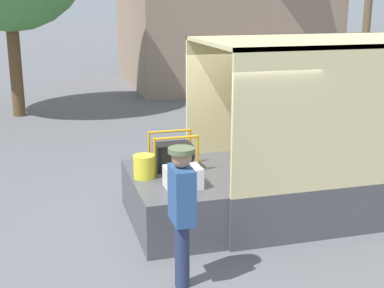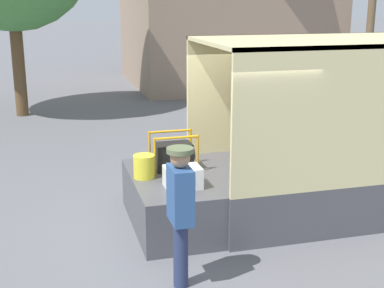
{
  "view_description": "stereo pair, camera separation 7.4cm",
  "coord_description": "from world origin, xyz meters",
  "px_view_note": "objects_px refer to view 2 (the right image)",
  "views": [
    {
      "loc": [
        -2.34,
        -7.52,
        3.4
      ],
      "look_at": [
        -0.28,
        -0.2,
        1.33
      ],
      "focal_mm": 50.0,
      "sensor_mm": 36.0,
      "label": 1
    },
    {
      "loc": [
        -2.27,
        -7.54,
        3.4
      ],
      "look_at": [
        -0.28,
        -0.2,
        1.33
      ],
      "focal_mm": 50.0,
      "sensor_mm": 36.0,
      "label": 2
    }
  ],
  "objects_px": {
    "portable_generator": "(175,156)",
    "orange_bucket": "(144,166)",
    "worker_person": "(180,203)",
    "microwave": "(183,177)"
  },
  "relations": [
    {
      "from": "portable_generator",
      "to": "orange_bucket",
      "type": "height_order",
      "value": "portable_generator"
    },
    {
      "from": "portable_generator",
      "to": "orange_bucket",
      "type": "bearing_deg",
      "value": -152.63
    },
    {
      "from": "microwave",
      "to": "portable_generator",
      "type": "height_order",
      "value": "portable_generator"
    },
    {
      "from": "portable_generator",
      "to": "worker_person",
      "type": "bearing_deg",
      "value": -101.63
    },
    {
      "from": "portable_generator",
      "to": "orange_bucket",
      "type": "xyz_separation_m",
      "value": [
        -0.54,
        -0.28,
        -0.05
      ]
    },
    {
      "from": "portable_generator",
      "to": "orange_bucket",
      "type": "relative_size",
      "value": 2.03
    },
    {
      "from": "orange_bucket",
      "to": "worker_person",
      "type": "xyz_separation_m",
      "value": [
        0.09,
        -1.91,
        0.13
      ]
    },
    {
      "from": "microwave",
      "to": "worker_person",
      "type": "height_order",
      "value": "worker_person"
    },
    {
      "from": "worker_person",
      "to": "portable_generator",
      "type": "bearing_deg",
      "value": 78.37
    },
    {
      "from": "orange_bucket",
      "to": "worker_person",
      "type": "relative_size",
      "value": 0.2
    }
  ]
}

